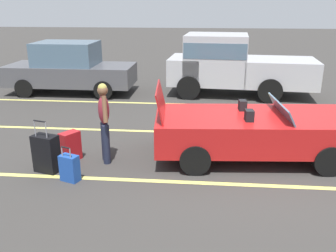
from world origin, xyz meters
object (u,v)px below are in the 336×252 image
(suitcase_medium_bright, at_px, (70,146))
(traveler_person, at_px, (104,119))
(suitcase_large_black, at_px, (46,153))
(parked_pickup_truck_far, at_px, (229,64))
(parked_sedan_near, at_px, (70,68))
(convertible_car, at_px, (264,131))
(suitcase_small_carryon, at_px, (70,168))

(suitcase_medium_bright, height_order, traveler_person, traveler_person)
(suitcase_large_black, relative_size, suitcase_medium_bright, 1.72)
(traveler_person, xyz_separation_m, parked_pickup_truck_far, (2.90, 6.06, 0.18))
(suitcase_large_black, height_order, parked_sedan_near, parked_sedan_near)
(convertible_car, distance_m, suitcase_medium_bright, 4.05)
(suitcase_medium_bright, bearing_deg, suitcase_large_black, 94.83)
(traveler_person, bearing_deg, parked_pickup_truck_far, 42.69)
(suitcase_large_black, distance_m, parked_pickup_truck_far, 7.73)
(suitcase_large_black, xyz_separation_m, parked_pickup_truck_far, (3.93, 6.62, 0.74))
(suitcase_large_black, height_order, suitcase_medium_bright, suitcase_large_black)
(convertible_car, height_order, parked_sedan_near, parked_sedan_near)
(suitcase_large_black, bearing_deg, suitcase_small_carryon, -103.76)
(convertible_car, xyz_separation_m, traveler_person, (-3.25, -0.50, 0.34))
(convertible_car, relative_size, parked_pickup_truck_far, 0.83)
(convertible_car, distance_m, parked_pickup_truck_far, 5.60)
(suitcase_small_carryon, distance_m, traveler_person, 1.22)
(suitcase_large_black, bearing_deg, parked_pickup_truck_far, -13.30)
(parked_sedan_near, bearing_deg, traveler_person, -64.00)
(suitcase_small_carryon, distance_m, parked_sedan_near, 7.15)
(parked_sedan_near, bearing_deg, suitcase_medium_bright, -70.36)
(suitcase_large_black, relative_size, suitcase_small_carryon, 1.54)
(convertible_car, relative_size, parked_sedan_near, 0.94)
(parked_sedan_near, bearing_deg, suitcase_large_black, -74.19)
(convertible_car, distance_m, parked_sedan_near, 8.05)
(suitcase_medium_bright, bearing_deg, convertible_car, -140.64)
(parked_pickup_truck_far, bearing_deg, suitcase_medium_bright, 63.93)
(parked_sedan_near, relative_size, parked_pickup_truck_far, 0.88)
(convertible_car, xyz_separation_m, suitcase_medium_bright, (-4.00, -0.51, -0.28))
(suitcase_small_carryon, bearing_deg, suitcase_medium_bright, 38.80)
(suitcase_large_black, distance_m, traveler_person, 1.30)
(suitcase_medium_bright, height_order, suitcase_small_carryon, suitcase_small_carryon)
(traveler_person, bearing_deg, suitcase_small_carryon, -138.15)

